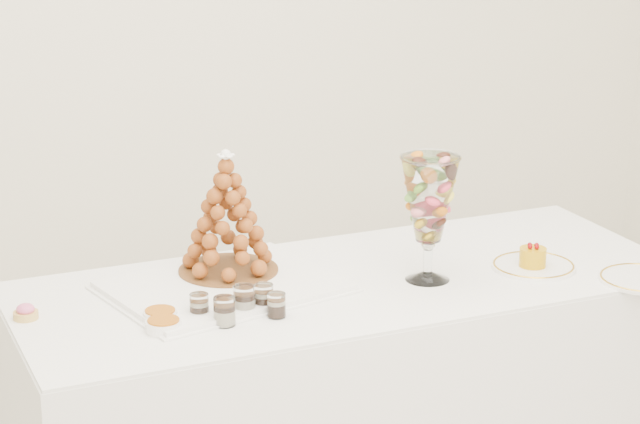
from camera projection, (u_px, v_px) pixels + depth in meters
name	position (u px, v px, depth m)	size (l,w,h in m)	color
buffet_table	(349.00, 396.00, 3.59)	(1.91, 0.83, 0.71)	white
lace_tray	(224.00, 287.00, 3.40)	(0.59, 0.44, 0.02)	white
macaron_vase	(429.00, 201.00, 3.42)	(0.16, 0.16, 0.35)	white
cake_plate	(533.00, 266.00, 3.57)	(0.24, 0.24, 0.01)	white
pink_tart	(26.00, 312.00, 3.20)	(0.06, 0.06, 0.04)	tan
verrine_a	(199.00, 306.00, 3.20)	(0.05, 0.05, 0.07)	white
verrine_b	(244.00, 300.00, 3.23)	(0.06, 0.06, 0.08)	white
verrine_c	(264.00, 297.00, 3.26)	(0.05, 0.05, 0.07)	white
verrine_d	(225.00, 311.00, 3.16)	(0.06, 0.06, 0.08)	white
verrine_e	(276.00, 305.00, 3.21)	(0.05, 0.05, 0.06)	white
ramekin_back	(160.00, 316.00, 3.19)	(0.09, 0.09, 0.03)	white
ramekin_front	(164.00, 326.00, 3.12)	(0.09, 0.09, 0.03)	white
croquembouche	(227.00, 213.00, 3.44)	(0.28, 0.28, 0.35)	brown
mousse_cake	(533.00, 257.00, 3.55)	(0.08, 0.08, 0.07)	#CA9309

